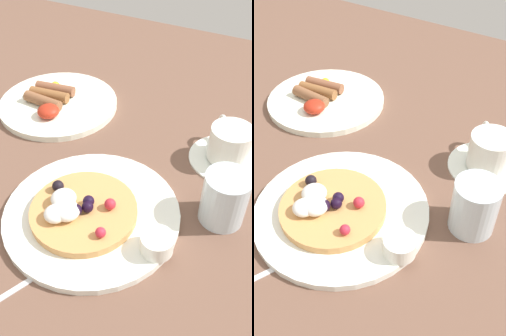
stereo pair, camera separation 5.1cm
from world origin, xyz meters
TOP-DOWN VIEW (x-y plane):
  - ground_plane at (0.00, 0.00)cm, footprint 186.01×137.89cm
  - pancake_plate at (3.20, -4.40)cm, footprint 26.74×26.74cm
  - pancake_with_berries at (2.10, -5.80)cm, footprint 16.01×16.01cm
  - syrup_ramekin at (14.73, -6.39)cm, footprint 4.59×4.59cm
  - breakfast_plate at (-18.40, 18.45)cm, footprint 24.36×24.36cm
  - fried_breakfast at (-19.86, 17.88)cm, footprint 10.47×14.35cm
  - coffee_saucer at (17.83, 17.78)cm, footprint 13.49×13.49cm
  - coffee_cup at (17.74, 17.93)cm, footprint 7.70×9.54cm
  - water_glass at (20.67, 4.27)cm, footprint 6.75×6.75cm

SIDE VIEW (x-z plane):
  - ground_plane at x=0.00cm, z-range -3.00..0.00cm
  - coffee_saucer at x=17.83cm, z-range 0.00..0.70cm
  - pancake_plate at x=3.20cm, z-range 0.00..1.16cm
  - breakfast_plate at x=-18.40cm, z-range 0.00..1.27cm
  - pancake_with_berries at x=2.10cm, z-range 0.46..4.04cm
  - fried_breakfast at x=-19.86cm, z-range 0.98..3.55cm
  - syrup_ramekin at x=14.73cm, z-range 1.21..3.94cm
  - coffee_cup at x=17.74cm, z-range 0.82..6.79cm
  - water_glass at x=20.67cm, z-range 0.00..8.34cm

